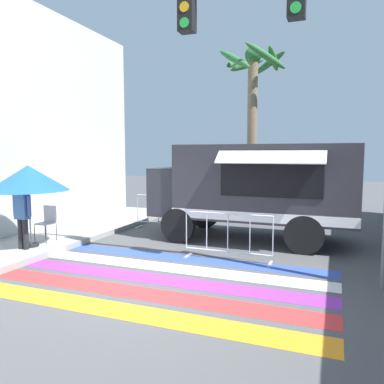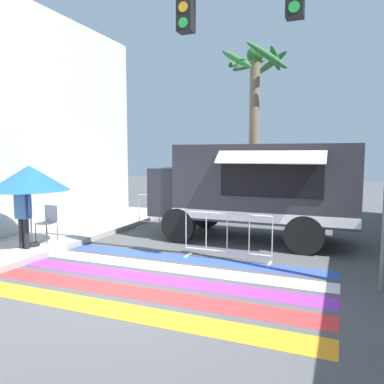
# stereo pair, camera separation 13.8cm
# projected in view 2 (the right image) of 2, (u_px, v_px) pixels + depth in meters

# --- Properties ---
(ground_plane) EXTENTS (60.00, 60.00, 0.00)m
(ground_plane) POSITION_uv_depth(u_px,v_px,m) (150.00, 288.00, 6.77)
(ground_plane) COLOR #4C4C4F
(crosswalk_painted) EXTENTS (6.40, 3.60, 0.01)m
(crosswalk_painted) POSITION_uv_depth(u_px,v_px,m) (162.00, 280.00, 7.21)
(crosswalk_painted) COLOR orange
(crosswalk_painted) RESTS_ON ground_plane
(food_truck) EXTENTS (5.51, 2.84, 2.66)m
(food_truck) POSITION_uv_depth(u_px,v_px,m) (252.00, 184.00, 10.45)
(food_truck) COLOR #2D2D33
(food_truck) RESTS_ON ground_plane
(traffic_signal_pole) EXTENTS (4.95, 0.29, 6.38)m
(traffic_signal_pole) POSITION_uv_depth(u_px,v_px,m) (300.00, 38.00, 6.79)
(traffic_signal_pole) COLOR #515456
(traffic_signal_pole) RESTS_ON ground_plane
(patio_umbrella) EXTENTS (1.92, 1.92, 2.00)m
(patio_umbrella) POSITION_uv_depth(u_px,v_px,m) (29.00, 178.00, 9.13)
(patio_umbrella) COLOR black
(patio_umbrella) RESTS_ON sidewalk_left
(folding_chair) EXTENTS (0.40, 0.40, 0.92)m
(folding_chair) POSITION_uv_depth(u_px,v_px,m) (49.00, 219.00, 9.86)
(folding_chair) COLOR #4C4C51
(folding_chair) RESTS_ON sidewalk_left
(vendor_person) EXTENTS (0.53, 0.21, 1.56)m
(vendor_person) POSITION_uv_depth(u_px,v_px,m) (23.00, 213.00, 8.96)
(vendor_person) COLOR black
(vendor_person) RESTS_ON sidewalk_left
(barricade_front) EXTENTS (2.05, 0.44, 1.09)m
(barricade_front) POSITION_uv_depth(u_px,v_px,m) (227.00, 237.00, 8.48)
(barricade_front) COLOR #B7BABF
(barricade_front) RESTS_ON ground_plane
(barricade_side) EXTENTS (1.54, 0.44, 1.09)m
(barricade_side) POSITION_uv_depth(u_px,v_px,m) (160.00, 213.00, 12.09)
(barricade_side) COLOR #B7BABF
(barricade_side) RESTS_ON ground_plane
(palm_tree) EXTENTS (2.52, 2.50, 6.23)m
(palm_tree) POSITION_uv_depth(u_px,v_px,m) (255.00, 100.00, 13.45)
(palm_tree) COLOR #7A664C
(palm_tree) RESTS_ON ground_plane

